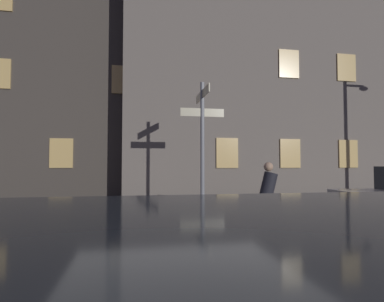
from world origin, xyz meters
TOP-DOWN VIEW (x-y plane):
  - sidewalk_kerb at (0.00, 6.29)m, footprint 40.00×2.65m
  - signpost at (1.41, 5.39)m, footprint 1.30×1.68m
  - cyclist at (2.68, 3.64)m, footprint 1.82×0.32m
  - building_right_block at (5.85, 13.04)m, footprint 13.68×9.19m

SIDE VIEW (x-z plane):
  - sidewalk_kerb at x=0.00m, z-range 0.00..0.14m
  - cyclist at x=2.68m, z-range -0.06..1.55m
  - signpost at x=1.41m, z-range 0.51..4.32m
  - building_right_block at x=5.85m, z-range 0.00..21.94m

